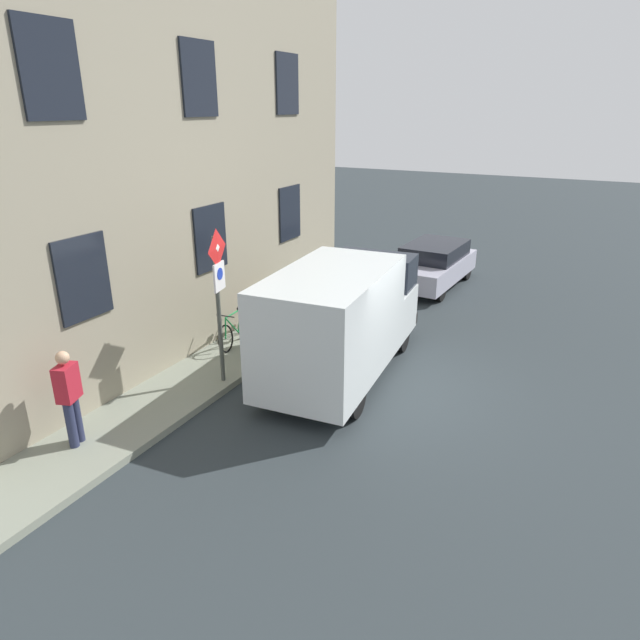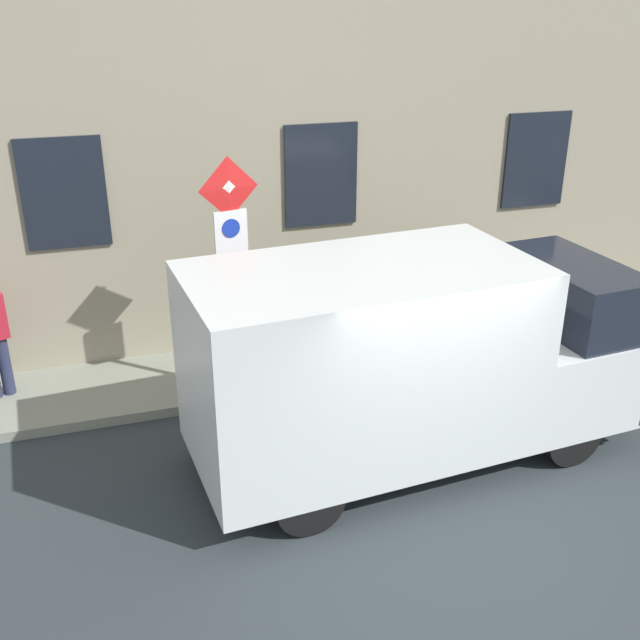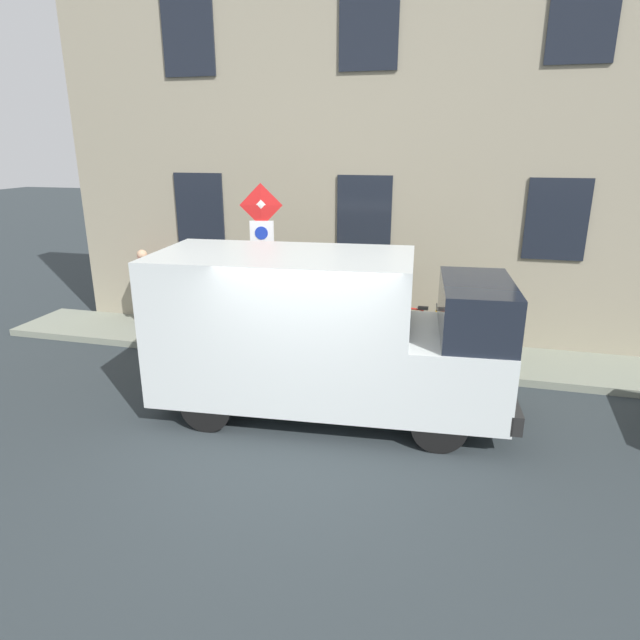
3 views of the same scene
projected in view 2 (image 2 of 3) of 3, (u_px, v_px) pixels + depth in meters
name	position (u px, v px, depth m)	size (l,w,h in m)	color
ground_plane	(449.00, 516.00, 8.05)	(80.00, 80.00, 0.00)	#2A3134
sidewalk_slab	(337.00, 359.00, 11.32)	(1.68, 15.11, 0.14)	gray
building_facade	(313.00, 64.00, 10.68)	(0.75, 13.11, 8.43)	gray
sign_post_stacked	(231.00, 245.00, 9.45)	(0.19, 0.55, 3.10)	#474C47
delivery_van	(408.00, 356.00, 8.59)	(2.40, 5.47, 2.50)	silver
bicycle_orange	(452.00, 309.00, 11.95)	(0.46, 1.71, 0.89)	black
bicycle_red	(395.00, 317.00, 11.68)	(0.46, 1.71, 0.89)	black
bicycle_green	(335.00, 324.00, 11.41)	(0.47, 1.71, 0.89)	black
litter_bin	(376.00, 337.00, 10.80)	(0.44, 0.44, 0.90)	#2D5133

